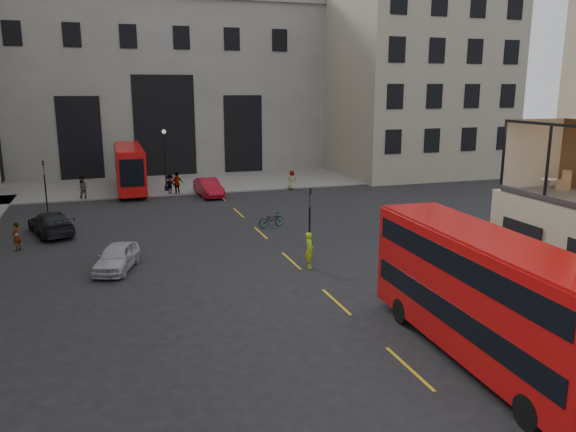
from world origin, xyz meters
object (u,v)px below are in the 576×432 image
object	(u,v)px
street_lamp_b	(165,164)
cafe_table_far	(548,185)
bus_near	(484,292)
pedestrian_a	(83,188)
pedestrian_b	(170,185)
traffic_light_far	(45,180)
pedestrian_d	(292,180)
cyclist	(309,250)
cafe_chair_d	(564,184)
car_b	(209,188)
car_c	(51,223)
traffic_light_near	(310,214)
car_a	(117,257)
pedestrian_c	(177,184)
bus_far	(129,166)
pedestrian_e	(16,237)
bicycle	(271,219)

from	to	relation	value
street_lamp_b	cafe_table_far	xyz separation A→B (m)	(11.69, -30.91, 2.67)
bus_near	street_lamp_b	bearing A→B (deg)	100.77
pedestrian_a	pedestrian_b	world-z (taller)	pedestrian_a
traffic_light_far	pedestrian_d	size ratio (longest dim) A/B	2.24
cyclist	pedestrian_a	bearing A→B (deg)	43.94
cafe_chair_d	car_b	bearing A→B (deg)	110.78
car_c	pedestrian_d	world-z (taller)	pedestrian_d
traffic_light_near	cyclist	xyz separation A→B (m)	(-0.46, -1.26, -1.53)
pedestrian_a	car_a	bearing A→B (deg)	-61.54
car_c	pedestrian_b	world-z (taller)	pedestrian_b
traffic_light_far	cafe_table_far	world-z (taller)	cafe_table_far
pedestrian_c	cafe_table_far	bearing A→B (deg)	84.62
bus_far	cafe_chair_d	size ratio (longest dim) A/B	11.91
pedestrian_a	cafe_table_far	distance (m)	34.74
traffic_light_far	pedestrian_e	xyz separation A→B (m)	(-0.76, -9.49, -1.63)
traffic_light_far	bus_far	xyz separation A→B (m)	(6.08, 7.17, -0.22)
car_c	cyclist	xyz separation A→B (m)	(12.79, -10.90, 0.19)
car_b	pedestrian_a	xyz separation A→B (m)	(-9.78, 1.39, 0.25)
cafe_table_far	pedestrian_c	bearing A→B (deg)	110.63
traffic_light_far	pedestrian_b	distance (m)	10.26
car_b	pedestrian_d	size ratio (longest dim) A/B	2.63
bus_far	car_a	xyz separation A→B (m)	(-1.69, -21.91, -1.55)
traffic_light_near	bicycle	world-z (taller)	traffic_light_near
pedestrian_b	pedestrian_d	world-z (taller)	pedestrian_b
pedestrian_d	cafe_chair_d	size ratio (longest dim) A/B	2.06
traffic_light_far	cyclist	xyz separation A→B (m)	(13.54, -17.26, -1.53)
bus_far	pedestrian_c	bearing A→B (deg)	-38.46
street_lamp_b	pedestrian_a	distance (m)	7.04
street_lamp_b	bicycle	distance (m)	15.58
street_lamp_b	bicycle	xyz separation A→B (m)	(5.09, -14.60, -1.92)
street_lamp_b	pedestrian_a	world-z (taller)	street_lamp_b
pedestrian_c	bicycle	bearing A→B (deg)	82.81
car_b	cafe_table_far	size ratio (longest dim) A/B	6.42
traffic_light_far	bus_far	size ratio (longest dim) A/B	0.39
pedestrian_a	cafe_chair_d	xyz separation A→B (m)	(19.99, -28.32, 3.87)
bus_far	car_c	size ratio (longest dim) A/B	2.02
street_lamp_b	cyclist	xyz separation A→B (m)	(4.54, -23.26, -1.50)
car_a	pedestrian_c	xyz separation A→B (m)	(5.31, 19.03, 0.31)
car_b	pedestrian_a	bearing A→B (deg)	166.36
bicycle	pedestrian_a	distance (m)	17.47
bicycle	cafe_chair_d	size ratio (longest dim) A/B	2.19
traffic_light_near	pedestrian_c	size ratio (longest dim) A/B	1.98
pedestrian_a	pedestrian_d	xyz separation A→B (m)	(17.30, -0.56, -0.13)
bus_far	cafe_table_far	world-z (taller)	cafe_table_far
street_lamp_b	bus_near	bearing A→B (deg)	-79.23
pedestrian_c	cafe_chair_d	world-z (taller)	cafe_chair_d
pedestrian_e	cafe_table_far	xyz separation A→B (m)	(21.46, -15.42, 4.27)
bus_near	cafe_chair_d	bearing A→B (deg)	31.33
street_lamp_b	pedestrian_c	size ratio (longest dim) A/B	2.78
pedestrian_d	cafe_chair_d	xyz separation A→B (m)	(2.70, -27.75, 4.00)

